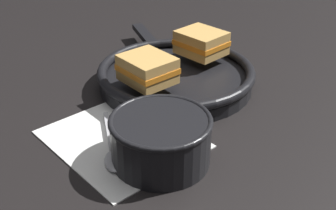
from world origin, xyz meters
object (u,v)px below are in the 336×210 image
at_px(spoon, 113,152).
at_px(skillet, 176,75).
at_px(sandwich_near_left, 147,69).
at_px(sandwich_near_right, 201,43).
at_px(soup_bowl, 161,137).

xyz_separation_m(spoon, skillet, (-0.13, 0.21, 0.01)).
bearing_deg(spoon, sandwich_near_left, 152.15).
bearing_deg(skillet, sandwich_near_right, 102.45).
relative_size(soup_bowl, skillet, 0.35).
xyz_separation_m(soup_bowl, skillet, (-0.18, 0.16, -0.02)).
height_order(spoon, skillet, skillet).
bearing_deg(sandwich_near_left, spoon, -52.06).
xyz_separation_m(spoon, sandwich_near_left, (-0.11, 0.14, 0.06)).
bearing_deg(skillet, spoon, -59.39).
distance_m(skillet, sandwich_near_right, 0.09).
bearing_deg(sandwich_near_right, spoon, -63.76).
distance_m(soup_bowl, skillet, 0.24).
bearing_deg(spoon, skillet, 144.82).
distance_m(spoon, sandwich_near_left, 0.18).
height_order(spoon, sandwich_near_right, sandwich_near_right).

